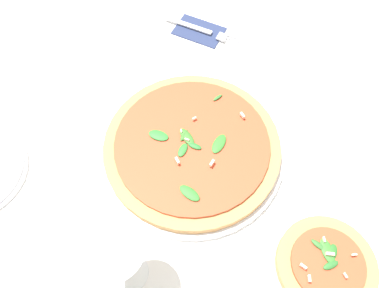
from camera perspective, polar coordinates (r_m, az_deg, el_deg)
ground_plane at (r=0.76m, az=1.91°, el=0.30°), size 6.00×6.00×0.00m
pizza_arugula_main at (r=0.74m, az=-0.00°, el=-0.51°), size 0.37×0.37×0.05m
pizza_personal_side at (r=0.69m, az=19.62°, el=-17.11°), size 0.19×0.19×0.05m
wine_glass at (r=0.57m, az=-11.38°, el=-16.48°), size 0.09×0.09×0.16m
napkin at (r=0.96m, az=1.06°, el=16.91°), size 0.14×0.11×0.01m
fork at (r=0.95m, az=1.50°, el=17.00°), size 0.20×0.07×0.00m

